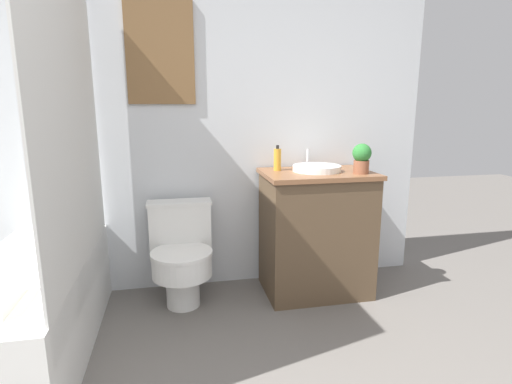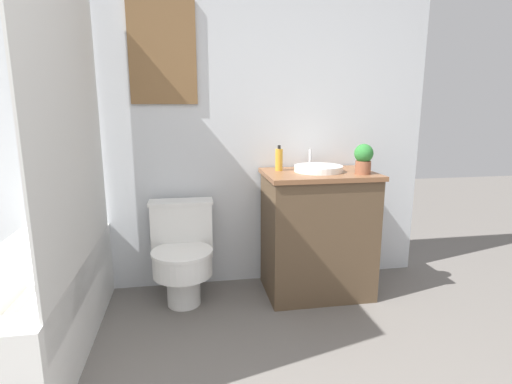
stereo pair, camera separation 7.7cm
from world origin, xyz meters
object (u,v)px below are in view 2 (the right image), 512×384
(potted_plant, at_px, (363,158))
(soap_bottle, at_px, (279,159))
(toilet, at_px, (182,252))
(sink, at_px, (318,168))

(potted_plant, bearing_deg, soap_bottle, 155.48)
(soap_bottle, bearing_deg, toilet, -172.82)
(toilet, distance_m, sink, 1.06)
(sink, relative_size, potted_plant, 1.86)
(toilet, bearing_deg, soap_bottle, 7.18)
(sink, xyz_separation_m, potted_plant, (0.25, -0.14, 0.08))
(toilet, distance_m, potted_plant, 1.32)
(sink, height_order, soap_bottle, soap_bottle)
(toilet, xyz_separation_m, soap_bottle, (0.66, 0.08, 0.59))
(toilet, relative_size, potted_plant, 3.40)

